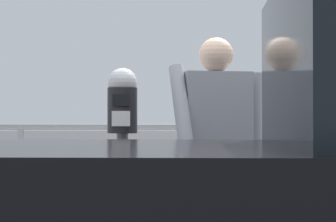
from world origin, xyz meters
The scene contains 3 objects.
parking_meter centered at (-0.35, 0.27, 1.16)m, with size 0.18×0.19×1.41m.
pedestrian_at_meter centered at (0.22, 0.41, 1.03)m, with size 0.59×0.53×1.61m.
background_railing centered at (0.00, 2.96, 0.87)m, with size 24.06×0.06×1.06m.
Camera 1 is at (0.22, -4.00, 1.22)m, focal length 76.02 mm.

